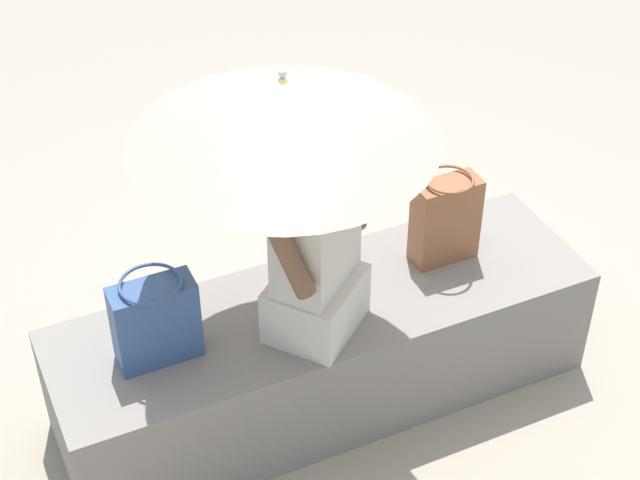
# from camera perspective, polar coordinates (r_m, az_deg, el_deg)

# --- Properties ---
(ground_plane) EXTENTS (14.00, 14.00, 0.00)m
(ground_plane) POSITION_cam_1_polar(r_m,az_deg,el_deg) (4.14, 0.21, -8.72)
(ground_plane) COLOR #9E9384
(stone_bench) EXTENTS (2.09, 0.62, 0.50)m
(stone_bench) POSITION_cam_1_polar(r_m,az_deg,el_deg) (3.96, 0.22, -6.26)
(stone_bench) COLOR gray
(stone_bench) RESTS_ON ground
(person_seated) EXTENTS (0.49, 0.45, 0.90)m
(person_seated) POSITION_cam_1_polar(r_m,az_deg,el_deg) (3.45, -0.25, -0.16)
(person_seated) COLOR beige
(person_seated) RESTS_ON stone_bench
(parasol) EXTENTS (1.00, 1.00, 1.07)m
(parasol) POSITION_cam_1_polar(r_m,az_deg,el_deg) (3.13, -2.10, 7.38)
(parasol) COLOR #B7B7BC
(parasol) RESTS_ON stone_bench
(handbag_black) EXTENTS (0.26, 0.19, 0.38)m
(handbag_black) POSITION_cam_1_polar(r_m,az_deg,el_deg) (3.93, 7.12, 1.20)
(handbag_black) COLOR brown
(handbag_black) RESTS_ON stone_bench
(tote_bag_canvas) EXTENTS (0.29, 0.22, 0.34)m
(tote_bag_canvas) POSITION_cam_1_polar(r_m,az_deg,el_deg) (3.52, -9.31, -4.54)
(tote_bag_canvas) COLOR #335184
(tote_bag_canvas) RESTS_ON stone_bench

